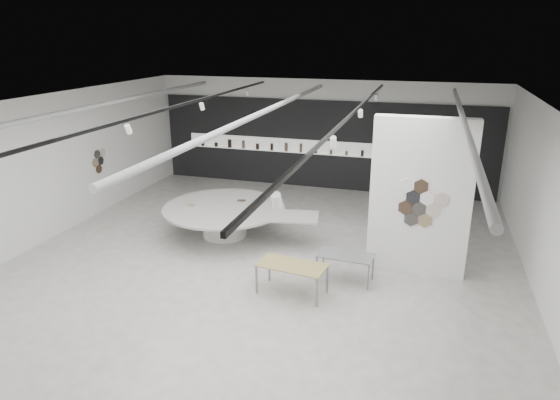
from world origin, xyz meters
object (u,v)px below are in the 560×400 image
(sample_table_wood, at_px, (292,267))
(sample_table_stone, at_px, (345,257))
(kitchen_counter, at_px, (409,185))
(partition_column, at_px, (420,198))
(display_island, at_px, (227,217))

(sample_table_wood, height_order, sample_table_stone, sample_table_wood)
(kitchen_counter, bearing_deg, sample_table_stone, -96.38)
(partition_column, bearing_deg, kitchen_counter, 94.18)
(partition_column, xyz_separation_m, sample_table_wood, (-2.44, -1.84, -1.18))
(display_island, relative_size, kitchen_counter, 2.90)
(sample_table_stone, relative_size, kitchen_counter, 0.79)
(sample_table_stone, distance_m, kitchen_counter, 6.58)
(partition_column, distance_m, sample_table_stone, 2.13)
(partition_column, height_order, display_island, partition_column)
(sample_table_wood, distance_m, kitchen_counter, 7.67)
(sample_table_wood, relative_size, sample_table_stone, 1.20)
(display_island, bearing_deg, kitchen_counter, 36.98)
(display_island, relative_size, sample_table_wood, 3.03)
(partition_column, relative_size, sample_table_stone, 2.87)
(sample_table_stone, height_order, kitchen_counter, kitchen_counter)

